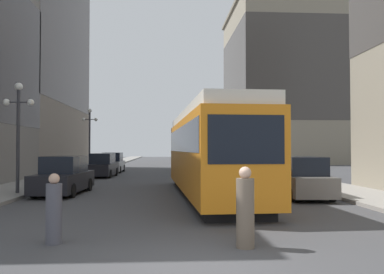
{
  "coord_description": "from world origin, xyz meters",
  "views": [
    {
      "loc": [
        -0.57,
        -7.68,
        2.18
      ],
      "look_at": [
        0.41,
        7.43,
        2.62
      ],
      "focal_mm": 37.73,
      "sensor_mm": 36.0,
      "label": 1
    }
  ],
  "objects_px": {
    "pedestrian_crossing_far": "(54,211)",
    "streetcar": "(208,150)",
    "transit_bus": "(224,151)",
    "parked_car_left_mid": "(64,176)",
    "parked_car_right_far": "(302,179)",
    "parked_car_left_far": "(113,163)",
    "parked_car_left_near": "(102,166)",
    "lamp_post_left_far": "(90,130)",
    "lamp_post_left_near": "(18,120)",
    "pedestrian_crossing_near": "(245,210)"
  },
  "relations": [
    {
      "from": "pedestrian_crossing_near",
      "to": "lamp_post_left_far",
      "type": "distance_m",
      "value": 29.06
    },
    {
      "from": "parked_car_left_near",
      "to": "lamp_post_left_near",
      "type": "relative_size",
      "value": 0.88
    },
    {
      "from": "lamp_post_left_near",
      "to": "lamp_post_left_far",
      "type": "relative_size",
      "value": 0.91
    },
    {
      "from": "transit_bus",
      "to": "parked_car_left_near",
      "type": "bearing_deg",
      "value": -159.54
    },
    {
      "from": "parked_car_left_far",
      "to": "pedestrian_crossing_far",
      "type": "height_order",
      "value": "parked_car_left_far"
    },
    {
      "from": "transit_bus",
      "to": "pedestrian_crossing_near",
      "type": "xyz_separation_m",
      "value": [
        -3.26,
        -26.01,
        -1.12
      ]
    },
    {
      "from": "lamp_post_left_near",
      "to": "lamp_post_left_far",
      "type": "height_order",
      "value": "lamp_post_left_far"
    },
    {
      "from": "streetcar",
      "to": "parked_car_left_near",
      "type": "distance_m",
      "value": 14.89
    },
    {
      "from": "parked_car_left_far",
      "to": "parked_car_left_mid",
      "type": "bearing_deg",
      "value": -89.65
    },
    {
      "from": "parked_car_left_near",
      "to": "parked_car_left_mid",
      "type": "relative_size",
      "value": 0.89
    },
    {
      "from": "lamp_post_left_far",
      "to": "parked_car_right_far",
      "type": "bearing_deg",
      "value": -55.76
    },
    {
      "from": "parked_car_right_far",
      "to": "parked_car_left_far",
      "type": "xyz_separation_m",
      "value": [
        -10.94,
        19.99,
        0.0
      ]
    },
    {
      "from": "transit_bus",
      "to": "lamp_post_left_far",
      "type": "xyz_separation_m",
      "value": [
        -11.81,
        1.6,
        1.88
      ]
    },
    {
      "from": "parked_car_left_mid",
      "to": "lamp_post_left_near",
      "type": "distance_m",
      "value": 3.38
    },
    {
      "from": "pedestrian_crossing_far",
      "to": "streetcar",
      "type": "bearing_deg",
      "value": -100.31
    },
    {
      "from": "parked_car_right_far",
      "to": "lamp_post_left_far",
      "type": "xyz_separation_m",
      "value": [
        -12.84,
        18.86,
        2.99
      ]
    },
    {
      "from": "parked_car_left_near",
      "to": "lamp_post_left_far",
      "type": "xyz_separation_m",
      "value": [
        -1.9,
        4.9,
        2.99
      ]
    },
    {
      "from": "pedestrian_crossing_far",
      "to": "parked_car_left_near",
      "type": "bearing_deg",
      "value": -67.39
    },
    {
      "from": "streetcar",
      "to": "lamp_post_left_near",
      "type": "xyz_separation_m",
      "value": [
        -8.75,
        0.66,
        1.42
      ]
    },
    {
      "from": "parked_car_right_far",
      "to": "lamp_post_left_near",
      "type": "height_order",
      "value": "lamp_post_left_near"
    },
    {
      "from": "lamp_post_left_near",
      "to": "parked_car_left_mid",
      "type": "bearing_deg",
      "value": 22.41
    },
    {
      "from": "parked_car_left_far",
      "to": "pedestrian_crossing_far",
      "type": "relative_size",
      "value": 2.97
    },
    {
      "from": "parked_car_right_far",
      "to": "streetcar",
      "type": "bearing_deg",
      "value": -9.25
    },
    {
      "from": "parked_car_left_mid",
      "to": "transit_bus",
      "type": "bearing_deg",
      "value": 59.69
    },
    {
      "from": "streetcar",
      "to": "transit_bus",
      "type": "relative_size",
      "value": 1.12
    },
    {
      "from": "parked_car_left_near",
      "to": "pedestrian_crossing_near",
      "type": "relative_size",
      "value": 2.51
    },
    {
      "from": "streetcar",
      "to": "parked_car_left_far",
      "type": "bearing_deg",
      "value": 107.08
    },
    {
      "from": "transit_bus",
      "to": "parked_car_left_mid",
      "type": "distance_m",
      "value": 18.02
    },
    {
      "from": "streetcar",
      "to": "pedestrian_crossing_far",
      "type": "bearing_deg",
      "value": -119.44
    },
    {
      "from": "transit_bus",
      "to": "lamp_post_left_far",
      "type": "relative_size",
      "value": 2.31
    },
    {
      "from": "lamp_post_left_near",
      "to": "parked_car_left_near",
      "type": "bearing_deg",
      "value": 81.35
    },
    {
      "from": "transit_bus",
      "to": "parked_car_right_far",
      "type": "bearing_deg",
      "value": -84.53
    },
    {
      "from": "parked_car_left_mid",
      "to": "lamp_post_left_near",
      "type": "bearing_deg",
      "value": -154.46
    },
    {
      "from": "streetcar",
      "to": "transit_bus",
      "type": "distance_m",
      "value": 16.74
    },
    {
      "from": "transit_bus",
      "to": "pedestrian_crossing_near",
      "type": "height_order",
      "value": "transit_bus"
    },
    {
      "from": "parked_car_left_mid",
      "to": "lamp_post_left_far",
      "type": "xyz_separation_m",
      "value": [
        -1.9,
        16.61,
        2.98
      ]
    },
    {
      "from": "pedestrian_crossing_near",
      "to": "lamp_post_left_near",
      "type": "bearing_deg",
      "value": -78.22
    },
    {
      "from": "transit_bus",
      "to": "parked_car_left_mid",
      "type": "bearing_deg",
      "value": -121.37
    },
    {
      "from": "parked_car_right_far",
      "to": "parked_car_left_mid",
      "type": "bearing_deg",
      "value": -9.74
    },
    {
      "from": "parked_car_left_mid",
      "to": "lamp_post_left_near",
      "type": "relative_size",
      "value": 0.99
    },
    {
      "from": "streetcar",
      "to": "parked_car_left_mid",
      "type": "height_order",
      "value": "streetcar"
    },
    {
      "from": "parked_car_left_far",
      "to": "pedestrian_crossing_far",
      "type": "xyz_separation_m",
      "value": [
        2.34,
        -28.08,
        -0.09
      ]
    },
    {
      "from": "pedestrian_crossing_near",
      "to": "lamp_post_left_near",
      "type": "height_order",
      "value": "lamp_post_left_near"
    },
    {
      "from": "transit_bus",
      "to": "parked_car_left_near",
      "type": "relative_size",
      "value": 2.89
    },
    {
      "from": "pedestrian_crossing_far",
      "to": "lamp_post_left_far",
      "type": "bearing_deg",
      "value": -64.5
    },
    {
      "from": "streetcar",
      "to": "parked_car_left_far",
      "type": "relative_size",
      "value": 3.04
    },
    {
      "from": "streetcar",
      "to": "lamp_post_left_near",
      "type": "relative_size",
      "value": 2.86
    },
    {
      "from": "parked_car_left_mid",
      "to": "pedestrian_crossing_far",
      "type": "bearing_deg",
      "value": -74.14
    },
    {
      "from": "parked_car_left_near",
      "to": "pedestrian_crossing_far",
      "type": "xyz_separation_m",
      "value": [
        2.34,
        -22.06,
        -0.09
      ]
    },
    {
      "from": "transit_bus",
      "to": "parked_car_right_far",
      "type": "xyz_separation_m",
      "value": [
        1.03,
        -17.26,
        -1.1
      ]
    }
  ]
}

